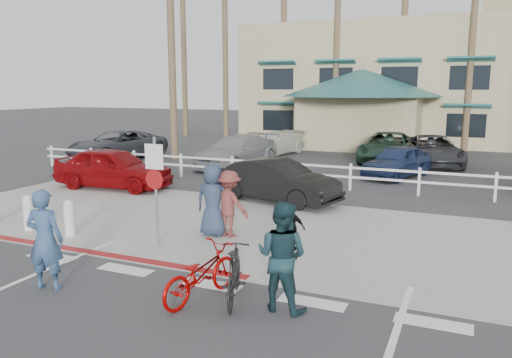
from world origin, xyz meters
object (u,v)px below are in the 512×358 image
at_px(bike_black, 234,274).
at_px(car_red_compact, 113,168).
at_px(sign_post, 156,186).
at_px(bike_red, 201,273).
at_px(car_white_sedan, 277,181).

xyz_separation_m(bike_black, car_red_compact, (-8.56, 7.31, 0.26)).
bearing_deg(sign_post, car_red_compact, 136.61).
bearing_deg(bike_red, sign_post, -29.25).
height_order(car_white_sedan, car_red_compact, car_red_compact).
bearing_deg(car_red_compact, bike_black, -134.28).
height_order(bike_black, car_white_sedan, car_white_sedan).
bearing_deg(bike_black, car_white_sedan, -93.57).
relative_size(bike_black, car_white_sedan, 0.39).
xyz_separation_m(sign_post, car_red_compact, (-5.55, 5.25, -0.68)).
bearing_deg(car_red_compact, bike_red, -136.90).
relative_size(bike_red, car_red_compact, 0.41).
relative_size(bike_red, car_white_sedan, 0.43).
distance_m(bike_black, car_red_compact, 11.26).
bearing_deg(bike_black, bike_red, -1.38).
bearing_deg(sign_post, bike_red, -42.42).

